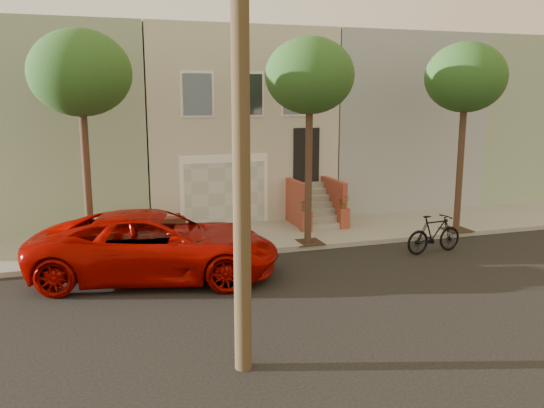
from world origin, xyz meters
name	(u,v)px	position (x,y,z in m)	size (l,w,h in m)	color
ground	(328,290)	(0.00, 0.00, 0.00)	(90.00, 90.00, 0.00)	black
sidewalk	(264,236)	(0.00, 5.35, 0.07)	(40.00, 3.70, 0.15)	gray
house_row	(223,121)	(0.00, 11.19, 3.64)	(33.10, 11.70, 7.00)	beige
tree_left	(80,74)	(-5.50, 3.90, 5.26)	(2.70, 2.57, 6.30)	#2D2116
tree_mid	(310,77)	(1.00, 3.90, 5.26)	(2.70, 2.57, 6.30)	#2D2116
tree_right	(466,79)	(6.50, 3.90, 5.26)	(2.70, 2.57, 6.30)	#2D2116
pickup_truck	(157,245)	(-3.86, 2.28, 0.88)	(2.92, 6.34, 1.76)	#A10500
motorcycle	(434,234)	(4.41, 2.12, 0.59)	(0.56, 1.97, 1.18)	black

